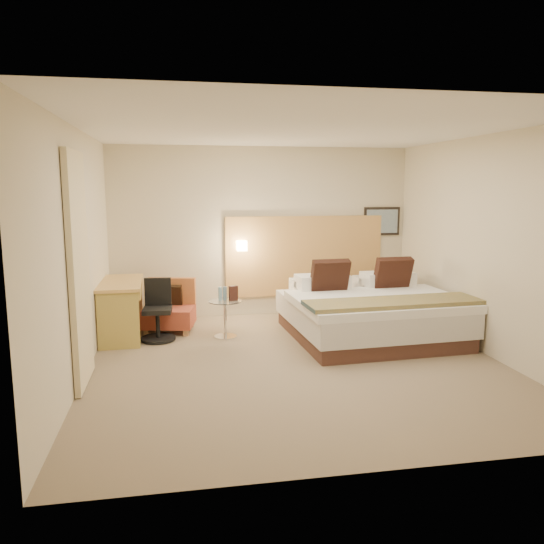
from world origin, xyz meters
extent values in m
cube|color=#7B6953|center=(0.00, 0.00, -0.01)|extent=(4.80, 5.00, 0.02)
cube|color=white|center=(0.00, 0.00, 2.71)|extent=(4.80, 5.00, 0.02)
cube|color=beige|center=(0.00, 2.51, 1.35)|extent=(4.80, 0.02, 2.70)
cube|color=beige|center=(0.00, -2.51, 1.35)|extent=(4.80, 0.02, 2.70)
cube|color=beige|center=(-2.41, 0.00, 1.35)|extent=(0.02, 5.00, 2.70)
cube|color=beige|center=(2.41, 0.00, 1.35)|extent=(0.02, 5.00, 2.70)
cube|color=tan|center=(0.70, 2.47, 0.95)|extent=(2.60, 0.04, 1.30)
cube|color=black|center=(2.02, 2.48, 1.50)|extent=(0.62, 0.03, 0.47)
cube|color=gray|center=(2.02, 2.46, 1.50)|extent=(0.54, 0.01, 0.39)
cylinder|color=white|center=(-0.35, 2.42, 1.15)|extent=(0.02, 0.12, 0.02)
cube|color=#FFEDC6|center=(-0.35, 2.36, 1.15)|extent=(0.15, 0.15, 0.15)
cube|color=beige|center=(-2.36, -0.25, 1.22)|extent=(0.06, 0.90, 2.42)
cylinder|color=#8EC1DC|center=(-0.79, 1.27, 0.61)|extent=(0.07, 0.07, 0.19)
cylinder|color=#7DA7C1|center=(-0.72, 1.28, 0.61)|extent=(0.07, 0.07, 0.19)
cube|color=#3A1D18|center=(-0.61, 1.22, 0.62)|extent=(0.13, 0.08, 0.20)
cube|color=#472A23|center=(1.24, 0.89, 0.10)|extent=(2.18, 2.18, 0.19)
cube|color=silver|center=(1.24, 0.89, 0.35)|extent=(2.25, 2.25, 0.32)
cube|color=white|center=(1.26, 0.59, 0.57)|extent=(2.28, 1.66, 0.11)
cube|color=white|center=(0.68, 1.65, 0.61)|extent=(0.77, 0.45, 0.19)
cube|color=silver|center=(1.71, 1.71, 0.61)|extent=(0.77, 0.45, 0.19)
cube|color=white|center=(0.70, 1.38, 0.71)|extent=(0.77, 0.45, 0.19)
cube|color=white|center=(1.72, 1.43, 0.71)|extent=(0.77, 0.45, 0.19)
cube|color=black|center=(0.74, 1.16, 0.80)|extent=(0.55, 0.32, 0.55)
cube|color=black|center=(1.70, 1.22, 0.80)|extent=(0.55, 0.32, 0.55)
cube|color=gold|center=(1.28, 0.17, 0.65)|extent=(2.27, 0.71, 0.05)
cube|color=#A3794D|center=(-1.82, 1.50, 0.04)|extent=(0.08, 0.08, 0.09)
cube|color=tan|center=(-1.27, 1.40, 0.04)|extent=(0.08, 0.08, 0.09)
cube|color=tan|center=(-1.73, 1.98, 0.04)|extent=(0.08, 0.08, 0.09)
cube|color=#A3674C|center=(-1.18, 1.88, 0.04)|extent=(0.08, 0.08, 0.09)
cube|color=#9B3D29|center=(-1.50, 1.69, 0.22)|extent=(0.80, 0.73, 0.26)
cube|color=#AC5D2E|center=(-1.45, 1.94, 0.54)|extent=(0.71, 0.23, 0.39)
cube|color=black|center=(-1.47, 1.84, 0.48)|extent=(0.36, 0.22, 0.34)
cylinder|color=white|center=(-0.73, 1.23, 0.01)|extent=(0.39, 0.39, 0.02)
cylinder|color=silver|center=(-0.73, 1.23, 0.26)|extent=(0.05, 0.05, 0.48)
cylinder|color=white|center=(-0.73, 1.23, 0.51)|extent=(0.57, 0.57, 0.01)
cube|color=tan|center=(-2.14, 1.50, 0.77)|extent=(0.61, 1.27, 0.04)
cube|color=#B19A45|center=(-2.12, 0.91, 0.37)|extent=(0.53, 0.06, 0.74)
cube|color=#AC7543|center=(-2.15, 2.08, 0.37)|extent=(0.53, 0.06, 0.74)
cube|color=gold|center=(-2.09, 1.50, 0.68)|extent=(0.50, 1.19, 0.10)
cylinder|color=black|center=(-1.64, 1.23, 0.03)|extent=(0.49, 0.49, 0.04)
cylinder|color=black|center=(-1.64, 1.23, 0.22)|extent=(0.06, 0.06, 0.36)
cube|color=black|center=(-1.64, 1.23, 0.42)|extent=(0.40, 0.40, 0.06)
cube|color=black|center=(-1.63, 1.40, 0.65)|extent=(0.36, 0.07, 0.38)
camera|label=1|loc=(-1.37, -5.91, 2.06)|focal=35.00mm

